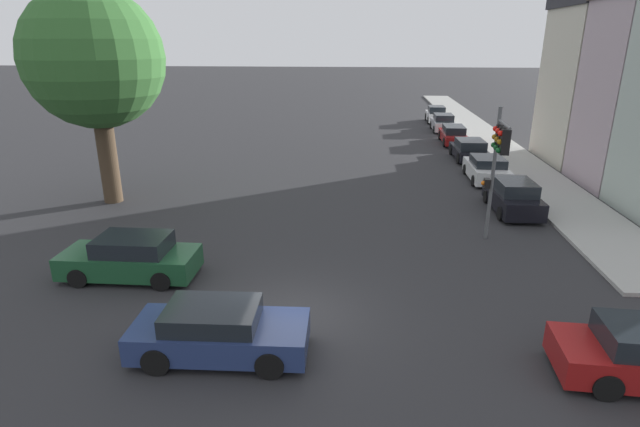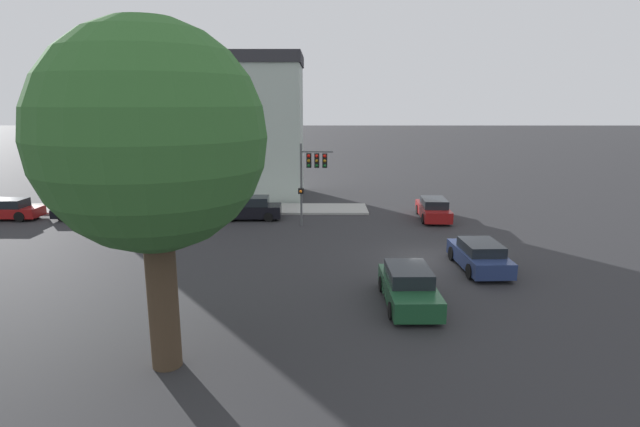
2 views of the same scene
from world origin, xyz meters
name	(u,v)px [view 1 (image 1 of 2)]	position (x,y,z in m)	size (l,w,h in m)	color
ground_plane	(290,317)	(0.00, 0.00, 0.00)	(300.00, 300.00, 0.00)	#28282B
sidewalk_strip	(479,132)	(11.91, 32.18, 0.07)	(3.44, 60.00, 0.14)	#9E9E99
street_tree	(94,60)	(-10.42, 10.20, 6.77)	(6.35, 6.35, 10.01)	#423323
traffic_signal	(498,150)	(6.90, 6.11, 3.76)	(0.54, 2.18, 5.27)	#515456
crossing_car_0	(131,258)	(-5.70, 2.13, 0.70)	(4.48, 1.99, 1.47)	#194728
crossing_car_1	(219,332)	(-1.51, -1.94, 0.67)	(4.46, 2.08, 1.37)	navy
parked_car_0	(513,197)	(8.93, 10.32, 0.72)	(1.97, 4.17, 1.54)	black
parked_car_1	(487,169)	(8.95, 15.92, 0.67)	(2.02, 4.17, 1.40)	silver
parked_car_2	(469,150)	(9.01, 21.32, 0.65)	(2.12, 4.46, 1.37)	black
parked_car_3	(453,135)	(8.82, 26.95, 0.67)	(1.87, 4.75, 1.39)	maroon
parked_car_4	(443,123)	(8.83, 32.69, 0.71)	(1.92, 4.13, 1.50)	#B7B7BC
parked_car_5	(436,115)	(8.86, 37.75, 0.74)	(1.87, 3.98, 1.58)	silver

